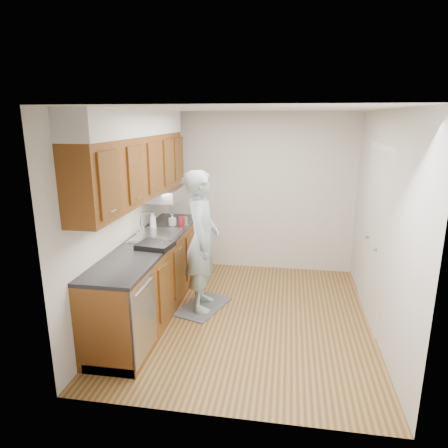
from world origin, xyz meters
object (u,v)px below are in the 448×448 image
(soap_bottle_a, at_px, (153,219))
(soda_can, at_px, (181,221))
(person, at_px, (202,232))
(soap_bottle_b, at_px, (172,220))
(steel_can, at_px, (185,221))
(dish_rack, at_px, (155,245))

(soap_bottle_a, distance_m, soda_can, 0.39)
(person, relative_size, soap_bottle_a, 8.30)
(person, height_order, soap_bottle_b, person)
(soap_bottle_a, distance_m, steel_can, 0.46)
(steel_can, xyz_separation_m, dish_rack, (-0.09, -1.03, -0.03))
(soap_bottle_a, bearing_deg, steel_can, 28.41)
(person, height_order, soap_bottle_a, person)
(soap_bottle_b, xyz_separation_m, dish_rack, (0.08, -0.98, -0.05))
(soda_can, height_order, steel_can, soda_can)
(soap_bottle_a, distance_m, dish_rack, 0.87)
(person, bearing_deg, steel_can, 24.42)
(soap_bottle_a, bearing_deg, soap_bottle_b, 37.16)
(person, relative_size, soap_bottle_b, 12.01)
(soap_bottle_a, relative_size, steel_can, 2.00)
(person, relative_size, soda_can, 15.16)
(soap_bottle_b, bearing_deg, soap_bottle_a, -142.84)
(dish_rack, bearing_deg, soap_bottle_b, 103.13)
(soda_can, bearing_deg, dish_rack, -92.68)
(steel_can, bearing_deg, soda_can, -133.06)
(person, height_order, dish_rack, person)
(soap_bottle_a, height_order, soap_bottle_b, soap_bottle_a)
(soda_can, distance_m, dish_rack, 0.98)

